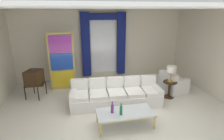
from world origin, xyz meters
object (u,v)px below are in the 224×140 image
coffee_table (125,113)px  stained_glass_divider (62,63)px  table_lamp_brass (171,70)px  bottle_crystal_tall (121,110)px  peacock_figurine (77,87)px  couch_white_long (116,95)px  bottle_blue_decanter (112,108)px  round_side_table (169,88)px  armchair_white (173,85)px  vintage_tv (34,78)px

coffee_table → stained_glass_divider: 3.38m
table_lamp_brass → bottle_crystal_tall: bearing=-146.9°
stained_glass_divider → peacock_figurine: (0.50, -0.47, -0.84)m
bottle_crystal_tall → couch_white_long: bearing=82.4°
peacock_figurine → coffee_table: bearing=-63.6°
bottle_blue_decanter → stained_glass_divider: (-1.34, 2.81, 0.52)m
bottle_crystal_tall → bottle_blue_decanter: bearing=143.3°
bottle_blue_decanter → round_side_table: size_ratio=0.55×
bottle_blue_decanter → couch_white_long: bearing=73.0°
bottle_crystal_tall → peacock_figurine: bearing=112.7°
coffee_table → peacock_figurine: (-1.18, 2.38, -0.16)m
couch_white_long → armchair_white: size_ratio=3.03×
coffee_table → armchair_white: size_ratio=1.53×
stained_glass_divider → table_lamp_brass: 3.99m
couch_white_long → peacock_figurine: bearing=138.1°
peacock_figurine → round_side_table: size_ratio=1.01×
armchair_white → peacock_figurine: 3.60m
coffee_table → bottle_crystal_tall: 0.24m
stained_glass_divider → vintage_tv: bearing=-150.8°
vintage_tv → table_lamp_brass: (4.62, -1.03, 0.30)m
coffee_table → bottle_blue_decanter: (-0.34, 0.04, 0.16)m
bottle_blue_decanter → armchair_white: 3.17m
vintage_tv → table_lamp_brass: 4.74m
couch_white_long → bottle_crystal_tall: size_ratio=8.81×
bottle_blue_decanter → table_lamp_brass: bearing=28.2°
armchair_white → round_side_table: 0.53m
couch_white_long → peacock_figurine: couch_white_long is taller
round_side_table → table_lamp_brass: table_lamp_brass is taller
table_lamp_brass → coffee_table: bearing=-147.1°
couch_white_long → table_lamp_brass: bearing=0.5°
couch_white_long → bottle_crystal_tall: 1.42m
bottle_blue_decanter → table_lamp_brass: table_lamp_brass is taller
stained_glass_divider → peacock_figurine: bearing=-43.5°
bottle_crystal_tall → round_side_table: bottle_crystal_tall is taller
table_lamp_brass → round_side_table: bearing=-90.0°
couch_white_long → peacock_figurine: 1.65m
couch_white_long → vintage_tv: size_ratio=2.20×
coffee_table → table_lamp_brass: (2.00, 1.29, 0.65)m
stained_glass_divider → table_lamp_brass: stained_glass_divider is taller
stained_glass_divider → round_side_table: 4.06m
bottle_blue_decanter → armchair_white: bearing=31.5°
coffee_table → couch_white_long: bearing=88.1°
couch_white_long → round_side_table: size_ratio=4.98×
vintage_tv → round_side_table: bearing=-12.6°
bottle_blue_decanter → stained_glass_divider: size_ratio=0.15×
bottle_blue_decanter → vintage_tv: size_ratio=0.24×
armchair_white → peacock_figurine: bearing=169.0°
vintage_tv → stained_glass_divider: (0.94, 0.53, 0.33)m
bottle_blue_decanter → vintage_tv: (-2.28, 2.28, 0.19)m
couch_white_long → bottle_crystal_tall: bearing=-97.6°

